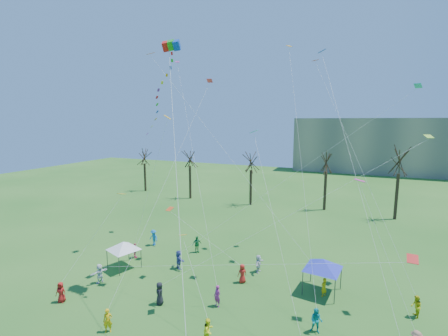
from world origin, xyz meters
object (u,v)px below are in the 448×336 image
at_px(distant_building, 410,146).
at_px(canopy_tent_white, 124,246).
at_px(canopy_tent_blue, 323,264).
at_px(big_box_kite, 163,96).

bearing_deg(distant_building, canopy_tent_white, -114.51).
xyz_separation_m(canopy_tent_white, canopy_tent_blue, (18.30, 2.97, 0.22)).
relative_size(distant_building, canopy_tent_blue, 15.38).
xyz_separation_m(big_box_kite, canopy_tent_white, (-6.18, 1.74, -13.95)).
bearing_deg(distant_building, big_box_kite, -110.01).
distance_m(canopy_tent_white, canopy_tent_blue, 18.54).
relative_size(canopy_tent_white, canopy_tent_blue, 0.86).
relative_size(distant_building, canopy_tent_white, 17.84).
bearing_deg(canopy_tent_white, big_box_kite, -15.75).
bearing_deg(big_box_kite, canopy_tent_blue, 21.26).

